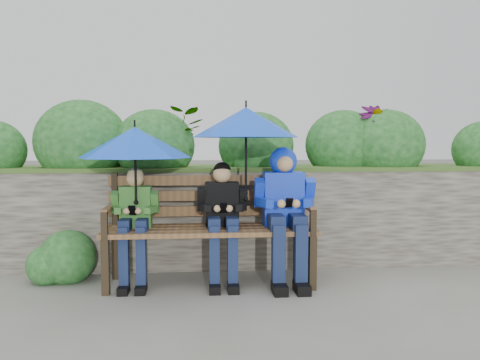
{
  "coord_description": "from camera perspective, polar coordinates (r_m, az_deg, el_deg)",
  "views": [
    {
      "loc": [
        -0.33,
        -4.03,
        1.28
      ],
      "look_at": [
        0.0,
        0.1,
        0.95
      ],
      "focal_mm": 35.0,
      "sensor_mm": 36.0,
      "label": 1
    }
  ],
  "objects": [
    {
      "name": "park_bench",
      "position": [
        4.31,
        -3.68,
        -4.95
      ],
      "size": [
        1.89,
        0.56,
        1.0
      ],
      "color": "#2E2417",
      "rests_on": "ground"
    },
    {
      "name": "umbrella_left",
      "position": [
        4.2,
        -12.68,
        4.49
      ],
      "size": [
        0.99,
        0.99,
        0.75
      ],
      "color": "blue",
      "rests_on": "ground"
    },
    {
      "name": "umbrella_right",
      "position": [
        4.2,
        0.74,
        7.03
      ],
      "size": [
        0.96,
        0.96,
        0.9
      ],
      "color": "blue",
      "rests_on": "ground"
    },
    {
      "name": "boy_right",
      "position": [
        4.27,
        5.49,
        -2.72
      ],
      "size": [
        0.55,
        0.66,
        1.24
      ],
      "color": "#1A20BF",
      "rests_on": "ground"
    },
    {
      "name": "garden_backdrop",
      "position": [
        5.66,
        -1.32,
        -1.94
      ],
      "size": [
        8.0,
        2.86,
        1.79
      ],
      "color": "#514942",
      "rests_on": "ground"
    },
    {
      "name": "ground",
      "position": [
        4.24,
        0.11,
        -13.02
      ],
      "size": [
        60.0,
        60.0,
        0.0
      ],
      "primitive_type": "plane",
      "color": "slate",
      "rests_on": "ground"
    },
    {
      "name": "boy_left",
      "position": [
        4.27,
        -12.71,
        -4.49
      ],
      "size": [
        0.41,
        0.48,
        1.06
      ],
      "color": "#24691F",
      "rests_on": "ground"
    },
    {
      "name": "boy_middle",
      "position": [
        4.22,
        -2.14,
        -4.2
      ],
      "size": [
        0.45,
        0.52,
        1.11
      ],
      "color": "black",
      "rests_on": "ground"
    }
  ]
}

